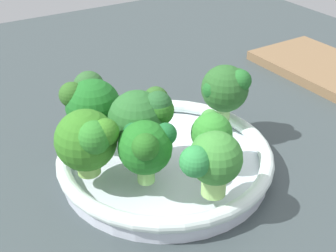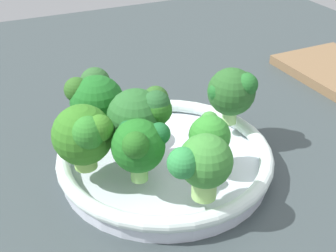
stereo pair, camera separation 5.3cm
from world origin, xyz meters
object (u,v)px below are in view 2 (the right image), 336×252
(broccoli_floret_2, at_px, (209,135))
(broccoli_floret_6, at_px, (141,116))
(broccoli_floret_1, at_px, (233,91))
(broccoli_floret_3, at_px, (84,135))
(broccoli_floret_0, at_px, (200,162))
(broccoli_floret_4, at_px, (139,145))
(broccoli_floret_5, at_px, (96,99))
(bowl, at_px, (168,158))

(broccoli_floret_2, xyz_separation_m, broccoli_floret_6, (-0.04, -0.06, 0.02))
(broccoli_floret_1, relative_size, broccoli_floret_3, 1.00)
(broccoli_floret_0, relative_size, broccoli_floret_4, 1.00)
(broccoli_floret_0, bearing_deg, broccoli_floret_4, -139.75)
(broccoli_floret_1, height_order, broccoli_floret_3, same)
(broccoli_floret_5, bearing_deg, broccoli_floret_3, -25.47)
(broccoli_floret_5, bearing_deg, broccoli_floret_4, 5.86)
(broccoli_floret_1, xyz_separation_m, broccoli_floret_2, (0.06, -0.07, -0.01))
(broccoli_floret_6, bearing_deg, broccoli_floret_5, -155.67)
(broccoli_floret_1, relative_size, broccoli_floret_5, 0.98)
(broccoli_floret_2, bearing_deg, broccoli_floret_6, -122.89)
(broccoli_floret_1, distance_m, broccoli_floret_5, 0.17)
(broccoli_floret_2, bearing_deg, broccoli_floret_4, -88.75)
(broccoli_floret_2, height_order, broccoli_floret_5, broccoli_floret_5)
(broccoli_floret_2, bearing_deg, broccoli_floret_5, -139.30)
(broccoli_floret_6, bearing_deg, broccoli_floret_2, 57.11)
(bowl, relative_size, broccoli_floret_6, 3.12)
(bowl, height_order, broccoli_floret_2, broccoli_floret_2)
(bowl, bearing_deg, broccoli_floret_2, 37.48)
(broccoli_floret_0, xyz_separation_m, broccoli_floret_1, (-0.11, 0.11, 0.00))
(broccoli_floret_2, bearing_deg, broccoli_floret_1, 131.88)
(broccoli_floret_3, bearing_deg, broccoli_floret_4, 47.25)
(broccoli_floret_1, bearing_deg, broccoli_floret_3, -84.49)
(bowl, height_order, broccoli_floret_4, broccoli_floret_4)
(broccoli_floret_0, distance_m, broccoli_floret_2, 0.07)
(broccoli_floret_4, bearing_deg, broccoli_floret_6, 155.27)
(bowl, distance_m, broccoli_floret_6, 0.07)
(bowl, bearing_deg, broccoli_floret_6, -90.77)
(bowl, relative_size, broccoli_floret_0, 3.62)
(broccoli_floret_4, bearing_deg, broccoli_floret_5, -174.14)
(broccoli_floret_2, xyz_separation_m, broccoli_floret_4, (0.00, -0.09, 0.01))
(bowl, height_order, broccoli_floret_5, broccoli_floret_5)
(broccoli_floret_0, bearing_deg, broccoli_floret_6, -165.89)
(bowl, distance_m, broccoli_floret_1, 0.12)
(broccoli_floret_0, xyz_separation_m, broccoli_floret_3, (-0.09, -0.09, 0.00))
(broccoli_floret_3, height_order, broccoli_floret_6, broccoli_floret_6)
(bowl, xyz_separation_m, broccoli_floret_5, (-0.07, -0.06, 0.06))
(broccoli_floret_4, height_order, broccoli_floret_6, broccoli_floret_6)
(bowl, bearing_deg, broccoli_floret_3, -89.50)
(broccoli_floret_0, height_order, broccoli_floret_2, broccoli_floret_0)
(broccoli_floret_0, relative_size, broccoli_floret_2, 1.26)
(broccoli_floret_0, height_order, broccoli_floret_4, same)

